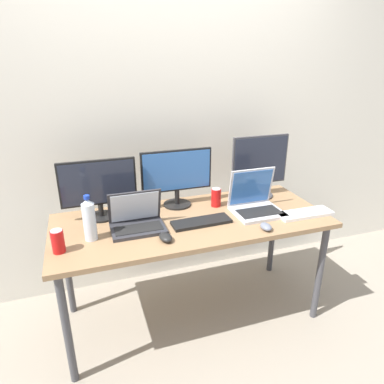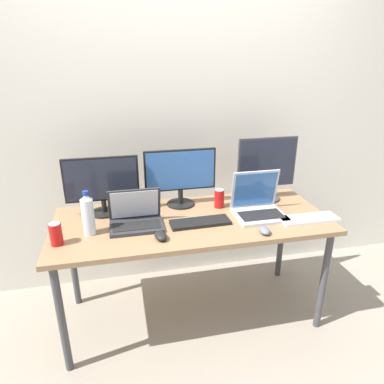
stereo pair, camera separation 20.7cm
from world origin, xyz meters
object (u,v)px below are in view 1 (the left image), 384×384
Objects in this scene: monitor_left at (99,187)px; water_bottle at (89,219)px; keyboard_aux at (305,214)px; monitor_right at (260,165)px; monitor_center at (177,175)px; mouse_by_laptop at (266,227)px; soda_can_by_laptop at (58,241)px; mouse_by_keyboard at (166,237)px; soda_can_near_keyboard at (216,197)px; work_desk at (192,228)px; laptop_secondary at (255,202)px; laptop_silver at (137,220)px; keyboard_main at (201,222)px.

monitor_left is 0.29m from water_bottle.
monitor_right is at bearing 108.79° from keyboard_aux.
keyboard_aux is at bearing -29.34° from monitor_center.
mouse_by_laptop is at bearing -28.01° from monitor_left.
water_bottle is at bearing -166.87° from monitor_right.
water_bottle is at bearing 169.57° from mouse_by_laptop.
soda_can_by_laptop is (-0.24, -0.35, -0.14)m from monitor_left.
soda_can_by_laptop is (-1.35, -0.36, -0.17)m from monitor_right.
mouse_by_keyboard is 0.40× the size of water_bottle.
soda_can_near_keyboard is at bearing 28.91° from mouse_by_keyboard.
work_desk is at bearing -159.84° from monitor_right.
mouse_by_laptop is at bearing -37.28° from work_desk.
soda_can_near_keyboard reaches higher than work_desk.
monitor_center is 4.59× the size of mouse_by_keyboard.
monitor_center reaches higher than water_bottle.
monitor_center is 1.32× the size of keyboard_aux.
soda_can_near_keyboard reaches higher than keyboard_aux.
monitor_right is 4.90× the size of mouse_by_laptop.
work_desk is 5.50× the size of laptop_secondary.
laptop_silver is at bearing -142.10° from monitor_center.
mouse_by_laptop is (0.90, -0.48, -0.19)m from monitor_left.
monitor_center is 5.28× the size of mouse_by_laptop.
mouse_by_laptop is 1.00m from water_bottle.
soda_can_by_laptop is at bearing -124.72° from monitor_left.
soda_can_by_laptop is at bearing -176.67° from keyboard_main.
soda_can_near_keyboard is at bearing -21.14° from monitor_center.
mouse_by_keyboard is at bearing -154.43° from keyboard_main.
keyboard_aux is at bearing -33.05° from soda_can_near_keyboard.
keyboard_aux is at bearing -71.95° from monitor_right.
work_desk is at bearing -147.78° from soda_can_near_keyboard.
soda_can_by_laptop is (-1.14, 0.13, 0.04)m from mouse_by_laptop.
monitor_right is 0.93m from mouse_by_keyboard.
monitor_right is at bearing -1.92° from monitor_center.
monitor_center reaches higher than work_desk.
monitor_center is at bearing 27.01° from soda_can_by_laptop.
soda_can_by_laptop is at bearing 179.65° from keyboard_aux.
keyboard_aux is 3.48× the size of mouse_by_keyboard.
laptop_secondary is 2.46× the size of soda_can_by_laptop.
keyboard_aux is (0.67, -0.10, 0.00)m from keyboard_main.
soda_can_by_laptop is (-0.78, -0.15, 0.13)m from work_desk.
keyboard_main is at bearing -67.46° from work_desk.
laptop_silver is 2.47× the size of soda_can_near_keyboard.
mouse_by_keyboard reaches higher than mouse_by_laptop.
laptop_secondary is 0.26m from soda_can_near_keyboard.
keyboard_main is at bearing 17.82° from mouse_by_keyboard.
monitor_left reaches higher than mouse_by_laptop.
monitor_center is 0.38m from keyboard_main.
monitor_left is 1.27× the size of keyboard_main.
water_bottle is 2.09× the size of soda_can_by_laptop.
laptop_silver is 0.28m from water_bottle.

